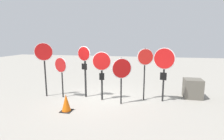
{
  "coord_description": "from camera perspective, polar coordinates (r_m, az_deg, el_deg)",
  "views": [
    {
      "loc": [
        2.02,
        -7.35,
        2.72
      ],
      "look_at": [
        0.52,
        0.0,
        1.39
      ],
      "focal_mm": 28.0,
      "sensor_mm": 36.0,
      "label": 1
    }
  ],
  "objects": [
    {
      "name": "stop_sign_1",
      "position": [
        8.35,
        -16.33,
        0.58
      ],
      "size": [
        0.68,
        0.24,
        1.91
      ],
      "rotation": [
        0.0,
        0.0,
        -0.3
      ],
      "color": "black",
      "rests_on": "ground"
    },
    {
      "name": "traffic_cone_0",
      "position": [
        6.96,
        -14.75,
        -10.34
      ],
      "size": [
        0.42,
        0.42,
        0.67
      ],
      "color": "black",
      "rests_on": "ground"
    },
    {
      "name": "stop_sign_4",
      "position": [
        7.15,
        3.16,
        -0.33
      ],
      "size": [
        0.76,
        0.39,
        1.97
      ],
      "rotation": [
        0.0,
        0.0,
        0.45
      ],
      "color": "black",
      "rests_on": "ground"
    },
    {
      "name": "storage_crate",
      "position": [
        9.0,
        24.85,
        -5.5
      ],
      "size": [
        0.8,
        0.73,
        0.9
      ],
      "color": "#605B51",
      "rests_on": "ground"
    },
    {
      "name": "stop_sign_2",
      "position": [
        8.14,
        -8.95,
        2.14
      ],
      "size": [
        0.66,
        0.22,
        2.4
      ],
      "rotation": [
        0.0,
        0.0,
        -0.26
      ],
      "color": "black",
      "rests_on": "ground"
    },
    {
      "name": "ground_plane",
      "position": [
        8.09,
        -3.69,
        -9.58
      ],
      "size": [
        40.0,
        40.0,
        0.0
      ],
      "primitive_type": "plane",
      "color": "gray"
    },
    {
      "name": "stop_sign_3",
      "position": [
        7.64,
        -3.38,
        1.18
      ],
      "size": [
        0.81,
        0.21,
        2.18
      ],
      "rotation": [
        0.0,
        0.0,
        0.21
      ],
      "color": "black",
      "rests_on": "ground"
    },
    {
      "name": "stop_sign_6",
      "position": [
        7.74,
        16.62,
        1.89
      ],
      "size": [
        0.87,
        0.36,
        2.37
      ],
      "rotation": [
        0.0,
        0.0,
        -0.36
      ],
      "color": "black",
      "rests_on": "ground"
    },
    {
      "name": "stop_sign_5",
      "position": [
        7.71,
        10.76,
        2.68
      ],
      "size": [
        0.69,
        0.27,
        2.34
      ],
      "rotation": [
        0.0,
        0.0,
        0.33
      ],
      "color": "black",
      "rests_on": "ground"
    },
    {
      "name": "stop_sign_0",
      "position": [
        8.69,
        -21.33,
        3.94
      ],
      "size": [
        0.77,
        0.36,
        2.56
      ],
      "rotation": [
        0.0,
        0.0,
        0.42
      ],
      "color": "black",
      "rests_on": "ground"
    }
  ]
}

